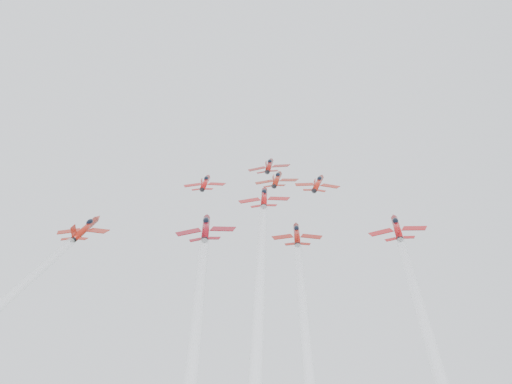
# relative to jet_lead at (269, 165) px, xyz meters

# --- Properties ---
(jet_lead) EXTENTS (10.18, 13.33, 7.45)m
(jet_lead) POSITION_rel_jet_lead_xyz_m (0.00, 0.00, 0.00)
(jet_lead) COLOR maroon
(jet_row2_left) EXTENTS (9.34, 12.23, 6.83)m
(jet_row2_left) POSITION_rel_jet_lead_xyz_m (-13.14, -12.22, -6.11)
(jet_row2_left) COLOR #B11010
(jet_row2_center) EXTENTS (9.63, 12.62, 7.05)m
(jet_row2_center) POSITION_rel_jet_lead_xyz_m (2.53, -10.64, -5.32)
(jet_row2_center) COLOR #9B1E0E
(jet_row2_right) EXTENTS (9.64, 12.62, 7.05)m
(jet_row2_right) POSITION_rel_jet_lead_xyz_m (11.45, -14.03, -7.01)
(jet_row2_right) COLOR #AE1E10
(jet_center) EXTENTS (10.35, 100.93, 51.33)m
(jet_center) POSITION_rel_jet_lead_xyz_m (0.73, -67.12, -33.60)
(jet_center) COLOR #B31112
(jet_rear_right) EXTENTS (8.50, 82.91, 42.16)m
(jet_rear_right) POSITION_rel_jet_lead_xyz_m (7.87, -77.89, -38.98)
(jet_rear_right) COLOR #9B170E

